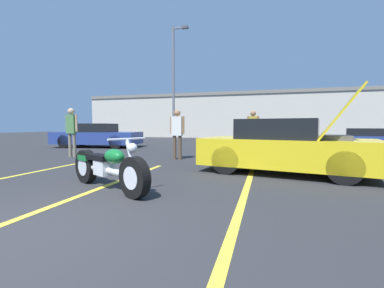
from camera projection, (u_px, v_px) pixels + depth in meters
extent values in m
plane|color=#2D2D30|center=(6.00, 238.00, 2.67)|extent=(80.00, 80.00, 0.00)
cube|color=yellow|center=(4.00, 178.00, 5.74)|extent=(0.12, 5.24, 0.01)
cube|color=yellow|center=(106.00, 186.00, 5.01)|extent=(0.12, 5.24, 0.01)
cube|color=yellow|center=(244.00, 196.00, 4.27)|extent=(0.12, 5.24, 0.01)
cube|color=beige|center=(240.00, 116.00, 25.90)|extent=(32.00, 4.00, 4.40)
cube|color=slate|center=(240.00, 95.00, 25.76)|extent=(32.00, 4.20, 0.30)
cylinder|color=slate|center=(173.00, 85.00, 18.75)|extent=(0.18, 0.18, 8.30)
cylinder|color=slate|center=(179.00, 28.00, 18.34)|extent=(0.90, 0.10, 0.10)
cube|color=#4C4C51|center=(185.00, 27.00, 18.21)|extent=(0.44, 0.28, 0.16)
cylinder|color=black|center=(134.00, 177.00, 4.14)|extent=(0.68, 0.44, 0.68)
cylinder|color=black|center=(86.00, 166.00, 5.29)|extent=(0.68, 0.44, 0.68)
cylinder|color=silver|center=(134.00, 177.00, 4.14)|extent=(0.41, 0.32, 0.37)
cylinder|color=silver|center=(86.00, 166.00, 5.29)|extent=(0.41, 0.32, 0.37)
cylinder|color=silver|center=(107.00, 170.00, 4.71)|extent=(1.35, 0.75, 0.12)
cube|color=silver|center=(104.00, 167.00, 4.80)|extent=(0.43, 0.38, 0.28)
ellipsoid|color=#146B2D|center=(114.00, 156.00, 4.52)|extent=(0.57, 0.47, 0.26)
cube|color=black|center=(100.00, 157.00, 4.87)|extent=(0.71, 0.53, 0.10)
cube|color=#146B2D|center=(87.00, 157.00, 5.25)|extent=(0.43, 0.36, 0.10)
cylinder|color=silver|center=(131.00, 157.00, 4.17)|extent=(0.31, 0.20, 0.63)
cylinder|color=silver|center=(127.00, 139.00, 4.22)|extent=(0.34, 0.64, 0.04)
sphere|color=silver|center=(132.00, 148.00, 4.13)|extent=(0.16, 0.16, 0.16)
cylinder|color=silver|center=(103.00, 170.00, 5.06)|extent=(1.03, 0.57, 0.09)
cube|color=yellow|center=(285.00, 152.00, 6.34)|extent=(4.28, 2.52, 0.67)
cube|color=black|center=(278.00, 129.00, 6.38)|extent=(2.08, 1.92, 0.48)
cylinder|color=black|center=(345.00, 168.00, 5.10)|extent=(0.71, 0.35, 0.68)
cylinder|color=black|center=(340.00, 159.00, 6.48)|extent=(0.71, 0.35, 0.68)
cylinder|color=black|center=(226.00, 160.00, 6.23)|extent=(0.71, 0.35, 0.68)
cylinder|color=black|center=(244.00, 154.00, 7.62)|extent=(0.71, 0.35, 0.68)
cube|color=yellow|center=(339.00, 114.00, 5.76)|extent=(1.14, 1.77, 1.17)
cube|color=#4C4C51|center=(336.00, 141.00, 5.82)|extent=(0.78, 1.08, 0.28)
cube|color=navy|center=(98.00, 138.00, 14.09)|extent=(4.80, 2.47, 0.65)
cube|color=black|center=(94.00, 128.00, 14.07)|extent=(2.28, 1.94, 0.46)
cylinder|color=black|center=(116.00, 142.00, 13.09)|extent=(0.72, 0.31, 0.69)
cylinder|color=black|center=(128.00, 140.00, 14.70)|extent=(0.72, 0.31, 0.69)
cylinder|color=black|center=(65.00, 142.00, 13.49)|extent=(0.72, 0.31, 0.69)
cylinder|color=black|center=(82.00, 140.00, 15.10)|extent=(0.72, 0.31, 0.69)
cube|color=navy|center=(374.00, 141.00, 12.75)|extent=(4.81, 2.77, 0.50)
cube|color=black|center=(370.00, 132.00, 12.81)|extent=(2.35, 2.00, 0.37)
cylinder|color=black|center=(341.00, 143.00, 12.81)|extent=(0.67, 0.37, 0.63)
cylinder|color=black|center=(341.00, 141.00, 14.11)|extent=(0.67, 0.37, 0.63)
cylinder|color=gray|center=(250.00, 143.00, 11.18)|extent=(0.12, 0.12, 0.89)
cylinder|color=gray|center=(255.00, 143.00, 11.12)|extent=(0.12, 0.12, 0.89)
cube|color=#B29933|center=(253.00, 124.00, 11.10)|extent=(0.36, 0.20, 0.70)
cylinder|color=#9E704C|center=(248.00, 123.00, 11.15)|extent=(0.08, 0.08, 0.63)
cylinder|color=#9E704C|center=(258.00, 123.00, 11.03)|extent=(0.08, 0.08, 0.63)
sphere|color=#9E704C|center=(253.00, 113.00, 11.06)|extent=(0.24, 0.24, 0.24)
cylinder|color=brown|center=(175.00, 147.00, 8.96)|extent=(0.12, 0.12, 0.83)
cylinder|color=brown|center=(180.00, 148.00, 8.91)|extent=(0.12, 0.12, 0.83)
cube|color=white|center=(177.00, 126.00, 8.88)|extent=(0.36, 0.20, 0.66)
cylinder|color=#9E704C|center=(171.00, 125.00, 8.94)|extent=(0.08, 0.08, 0.59)
cylinder|color=#9E704C|center=(183.00, 125.00, 8.82)|extent=(0.08, 0.08, 0.59)
sphere|color=#9E704C|center=(177.00, 113.00, 8.85)|extent=(0.23, 0.23, 0.23)
cylinder|color=gray|center=(70.00, 145.00, 9.70)|extent=(0.12, 0.12, 0.89)
cylinder|color=gray|center=(74.00, 145.00, 9.65)|extent=(0.12, 0.12, 0.89)
cube|color=#4C7F47|center=(72.00, 124.00, 9.62)|extent=(0.36, 0.20, 0.70)
cylinder|color=tan|center=(67.00, 123.00, 9.68)|extent=(0.08, 0.08, 0.63)
cylinder|color=tan|center=(76.00, 123.00, 9.55)|extent=(0.08, 0.08, 0.63)
sphere|color=tan|center=(71.00, 111.00, 9.58)|extent=(0.24, 0.24, 0.24)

